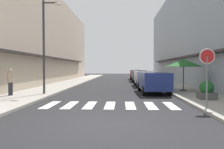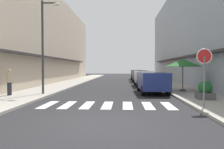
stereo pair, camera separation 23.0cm
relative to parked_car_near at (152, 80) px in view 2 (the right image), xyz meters
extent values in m
plane|color=#232326|center=(-2.74, 7.67, -0.92)|extent=(91.03, 91.03, 0.00)
cube|color=#9E998E|center=(-8.03, 7.67, -0.86)|extent=(3.00, 57.93, 0.12)
cube|color=#9E998E|center=(2.55, 7.67, -0.86)|extent=(3.00, 57.93, 0.12)
cube|color=#C6B299|center=(-12.03, 8.74, 4.18)|extent=(5.00, 39.24, 10.20)
cube|color=#332D2D|center=(-9.28, 8.74, 1.88)|extent=(0.50, 27.47, 0.16)
cube|color=#939EA8|center=(6.55, 8.74, 4.75)|extent=(5.00, 39.24, 11.34)
cube|color=#332D2D|center=(3.80, 8.74, 1.88)|extent=(0.50, 27.47, 0.16)
cube|color=silver|center=(-5.59, -5.23, -0.92)|extent=(0.45, 2.20, 0.01)
cube|color=silver|center=(-4.64, -5.23, -0.92)|extent=(0.45, 2.20, 0.01)
cube|color=silver|center=(-3.69, -5.23, -0.92)|extent=(0.45, 2.20, 0.01)
cube|color=silver|center=(-2.74, -5.23, -0.92)|extent=(0.45, 2.20, 0.01)
cube|color=silver|center=(-1.79, -5.23, -0.92)|extent=(0.45, 2.20, 0.01)
cube|color=silver|center=(-0.84, -5.23, -0.92)|extent=(0.45, 2.20, 0.01)
cube|color=silver|center=(0.11, -5.23, -0.92)|extent=(0.45, 2.20, 0.01)
cube|color=navy|center=(0.00, 0.04, -0.04)|extent=(1.87, 4.46, 1.13)
cube|color=black|center=(0.00, -0.18, 0.27)|extent=(1.54, 2.51, 0.56)
cylinder|color=black|center=(-0.83, 1.47, -0.60)|extent=(0.24, 0.65, 0.64)
cylinder|color=black|center=(0.75, 1.52, -0.60)|extent=(0.24, 0.65, 0.64)
cylinder|color=black|center=(-0.75, -1.44, -0.60)|extent=(0.24, 0.65, 0.64)
cylinder|color=black|center=(0.83, -1.39, -0.60)|extent=(0.24, 0.65, 0.64)
cube|color=silver|center=(0.00, 5.82, -0.04)|extent=(1.81, 4.33, 1.13)
cube|color=black|center=(0.00, 5.60, 0.27)|extent=(1.51, 2.43, 0.56)
cylinder|color=black|center=(-0.82, 7.23, -0.60)|extent=(0.23, 0.64, 0.64)
cylinder|color=black|center=(0.77, 7.25, -0.60)|extent=(0.23, 0.64, 0.64)
cylinder|color=black|center=(-0.77, 4.38, -0.60)|extent=(0.23, 0.64, 0.64)
cylinder|color=black|center=(0.82, 4.41, -0.60)|extent=(0.23, 0.64, 0.64)
cube|color=#4C5156|center=(0.00, 12.43, -0.04)|extent=(1.78, 4.09, 1.13)
cube|color=black|center=(0.00, 12.23, 0.27)|extent=(1.49, 2.30, 0.56)
cylinder|color=black|center=(-0.78, 13.78, -0.60)|extent=(0.23, 0.64, 0.64)
cylinder|color=black|center=(0.81, 13.77, -0.60)|extent=(0.23, 0.64, 0.64)
cylinder|color=black|center=(-0.81, 11.09, -0.60)|extent=(0.23, 0.64, 0.64)
cylinder|color=black|center=(0.78, 11.08, -0.60)|extent=(0.23, 0.64, 0.64)
cube|color=maroon|center=(0.00, 18.09, -0.04)|extent=(1.84, 4.07, 1.13)
cube|color=black|center=(0.00, 17.89, 0.27)|extent=(1.52, 2.29, 0.56)
cylinder|color=black|center=(-0.76, 19.44, -0.60)|extent=(0.23, 0.64, 0.64)
cylinder|color=black|center=(0.83, 19.40, -0.60)|extent=(0.23, 0.64, 0.64)
cylinder|color=black|center=(-0.83, 16.78, -0.60)|extent=(0.23, 0.64, 0.64)
cylinder|color=black|center=(0.76, 16.74, -0.60)|extent=(0.23, 0.64, 0.64)
cylinder|color=slate|center=(1.35, -6.29, 0.26)|extent=(0.07, 0.07, 2.13)
cylinder|color=red|center=(1.35, -6.29, 1.33)|extent=(0.64, 0.03, 0.64)
torus|color=white|center=(1.35, -6.29, 1.33)|extent=(0.65, 0.05, 0.65)
cylinder|color=#38383D|center=(-7.13, -1.71, 2.15)|extent=(0.14, 0.14, 5.90)
cylinder|color=#38383D|center=(-6.68, -1.71, 4.95)|extent=(0.90, 0.10, 0.10)
ellipsoid|color=beige|center=(-6.23, -1.71, 4.85)|extent=(0.44, 0.28, 0.20)
cylinder|color=#262626|center=(2.28, 0.66, -0.77)|extent=(0.48, 0.48, 0.06)
cylinder|color=#4C3823|center=(2.28, 0.66, 0.21)|extent=(0.06, 0.06, 2.02)
cone|color=#19511E|center=(2.28, 0.66, 1.22)|extent=(2.58, 2.58, 0.55)
cube|color=#4C4C4C|center=(2.31, -3.73, -0.62)|extent=(0.83, 0.83, 0.36)
sphere|color=#195623|center=(2.31, -3.73, -0.19)|extent=(0.72, 0.72, 0.72)
cylinder|color=#282B33|center=(-8.86, -2.60, -0.42)|extent=(0.26, 0.26, 0.77)
cylinder|color=tan|center=(-8.86, -2.60, 0.28)|extent=(0.34, 0.34, 0.61)
sphere|color=tan|center=(-8.86, -2.60, 0.69)|extent=(0.21, 0.21, 0.21)
camera|label=1|loc=(-2.20, -15.74, 0.85)|focal=35.95mm
camera|label=2|loc=(-1.97, -15.73, 0.85)|focal=35.95mm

